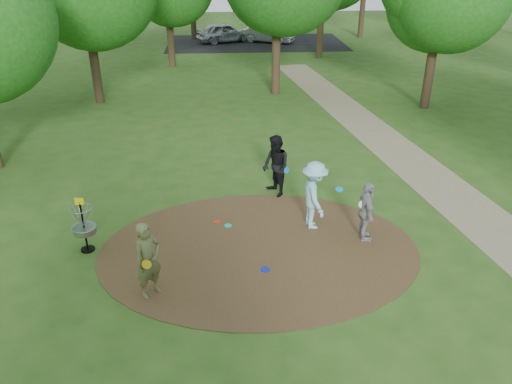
{
  "coord_description": "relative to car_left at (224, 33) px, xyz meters",
  "views": [
    {
      "loc": [
        -0.85,
        -11.02,
        7.26
      ],
      "look_at": [
        0.0,
        1.2,
        1.1
      ],
      "focal_mm": 35.0,
      "sensor_mm": 36.0,
      "label": 1
    }
  ],
  "objects": [
    {
      "name": "player_observer_with_disc",
      "position": [
        -2.11,
        -32.04,
        0.17
      ],
      "size": [
        0.79,
        0.79,
        1.85
      ],
      "color": "#60653A",
      "rests_on": "ground"
    },
    {
      "name": "car_left",
      "position": [
        0.0,
        0.0,
        0.0
      ],
      "size": [
        4.79,
        3.29,
        1.51
      ],
      "primitive_type": "imported",
      "rotation": [
        0.0,
        0.0,
        1.95
      ],
      "color": "#ABABB3",
      "rests_on": "ground"
    },
    {
      "name": "disc_ground_red",
      "position": [
        -0.6,
        -28.9,
        -0.73
      ],
      "size": [
        0.22,
        0.22,
        0.02
      ],
      "primitive_type": "cylinder",
      "color": "red",
      "rests_on": "dirt_clearing"
    },
    {
      "name": "disc_ground_cyan",
      "position": [
        -0.3,
        -29.13,
        -0.73
      ],
      "size": [
        0.22,
        0.22,
        0.02
      ],
      "primitive_type": "cylinder",
      "color": "#16B3AA",
      "rests_on": "dirt_clearing"
    },
    {
      "name": "tree_ring",
      "position": [
        2.04,
        -21.27,
        4.52
      ],
      "size": [
        37.37,
        46.06,
        9.42
      ],
      "color": "#332316",
      "rests_on": "ground"
    },
    {
      "name": "ground",
      "position": [
        0.5,
        -30.38,
        -0.76
      ],
      "size": [
        100.0,
        100.0,
        0.0
      ],
      "primitive_type": "plane",
      "color": "#2D5119",
      "rests_on": "ground"
    },
    {
      "name": "player_waiting_with_disc",
      "position": [
        3.37,
        -30.05,
        0.09
      ],
      "size": [
        0.45,
        1.0,
        1.69
      ],
      "color": "#959597",
      "rests_on": "ground"
    },
    {
      "name": "player_throwing_with_disc",
      "position": [
        2.1,
        -29.28,
        0.23
      ],
      "size": [
        1.25,
        1.36,
        1.97
      ],
      "color": "#98D9E3",
      "rests_on": "ground"
    },
    {
      "name": "footpath",
      "position": [
        7.0,
        -28.38,
        -0.75
      ],
      "size": [
        7.55,
        39.89,
        0.01
      ],
      "primitive_type": "cube",
      "rotation": [
        0.0,
        0.0,
        0.14
      ],
      "color": "#8C7A5B",
      "rests_on": "ground"
    },
    {
      "name": "dirt_clearing",
      "position": [
        0.5,
        -30.38,
        -0.75
      ],
      "size": [
        8.4,
        8.4,
        0.02
      ],
      "primitive_type": "cylinder",
      "color": "#47301C",
      "rests_on": "ground"
    },
    {
      "name": "player_walking_with_disc",
      "position": [
        1.25,
        -27.21,
        0.23
      ],
      "size": [
        1.06,
        1.17,
        1.97
      ],
      "color": "black",
      "rests_on": "ground"
    },
    {
      "name": "parking_lot",
      "position": [
        2.5,
        -0.38,
        -0.75
      ],
      "size": [
        14.0,
        8.0,
        0.01
      ],
      "primitive_type": "cube",
      "color": "black",
      "rests_on": "ground"
    },
    {
      "name": "car_right",
      "position": [
        3.46,
        -0.31,
        -0.08
      ],
      "size": [
        4.35,
        3.02,
        1.36
      ],
      "primitive_type": "imported",
      "rotation": [
        0.0,
        0.0,
        1.14
      ],
      "color": "#98999F",
      "rests_on": "ground"
    },
    {
      "name": "disc_ground_blue",
      "position": [
        0.58,
        -31.32,
        -0.73
      ],
      "size": [
        0.22,
        0.22,
        0.02
      ],
      "primitive_type": "cylinder",
      "color": "#0C1ED0",
      "rests_on": "dirt_clearing"
    },
    {
      "name": "disc_golf_basket",
      "position": [
        -4.0,
        -30.08,
        0.12
      ],
      "size": [
        0.63,
        0.63,
        1.54
      ],
      "color": "black",
      "rests_on": "ground"
    }
  ]
}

